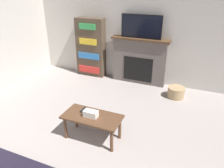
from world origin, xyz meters
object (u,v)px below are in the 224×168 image
at_px(fireplace, 139,61).
at_px(bookshelf, 91,48).
at_px(coffee_table, 92,120).
at_px(storage_basket, 176,92).
at_px(tv, 141,27).

height_order(fireplace, bookshelf, bookshelf).
bearing_deg(coffee_table, storage_basket, 61.88).
bearing_deg(tv, storage_basket, -24.14).
height_order(coffee_table, bookshelf, bookshelf).
distance_m(coffee_table, storage_basket, 2.22).
bearing_deg(fireplace, bookshelf, -179.05).
distance_m(tv, storage_basket, 1.67).
relative_size(fireplace, bookshelf, 0.93).
bearing_deg(storage_basket, tv, 155.86).
distance_m(fireplace, storage_basket, 1.18).
bearing_deg(tv, fireplace, 90.00).
relative_size(coffee_table, bookshelf, 0.62).
bearing_deg(bookshelf, storage_basket, -10.82).
distance_m(coffee_table, bookshelf, 2.73).
height_order(fireplace, tv, tv).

